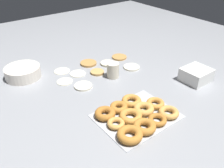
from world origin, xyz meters
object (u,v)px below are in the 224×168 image
Objects in this scene: donut_tray at (136,115)px; batter_bowl at (23,72)px; pancake_8 at (83,86)px; pancake_7 at (88,63)px; container_stack at (196,75)px; pancake_2 at (132,67)px; pancake_4 at (65,81)px; pancake_5 at (62,71)px; pancake_1 at (108,63)px; pancake_0 at (78,73)px; pancake_6 at (119,57)px; paper_cup at (113,70)px; pancake_3 at (97,72)px.

donut_tray is 0.75m from batter_bowl.
donut_tray is at bearing -82.42° from pancake_8.
container_stack reaches higher than pancake_7.
pancake_4 is (-0.43, 0.10, -0.00)m from pancake_2.
pancake_5 is at bearing 69.73° from pancake_4.
container_stack reaches higher than pancake_5.
batter_bowl reaches higher than pancake_4.
container_stack is (0.28, -0.48, 0.03)m from pancake_1.
pancake_0 reaches higher than pancake_5.
pancake_0 is 0.95× the size of pancake_8.
pancake_6 is (0.46, 0.06, 0.00)m from pancake_4.
pancake_8 reaches higher than pancake_4.
pancake_7 is 0.42m from batter_bowl.
pancake_4 is 0.93× the size of pancake_5.
batter_bowl reaches higher than pancake_7.
paper_cup is (0.15, 0.37, 0.03)m from donut_tray.
pancake_7 is at bearing -12.19° from batter_bowl.
pancake_8 is 0.39m from donut_tray.
pancake_0 is 0.12m from pancake_4.
pancake_1 and pancake_7 have the same top height.
pancake_4 is (-0.21, 0.03, -0.00)m from pancake_3.
batter_bowl is at bearing 149.13° from pancake_3.
pancake_3 reaches higher than pancake_8.
pancake_2 is 0.44m from pancake_5.
pancake_0 is 0.35m from pancake_6.
pancake_7 reaches higher than pancake_6.
pancake_6 reaches higher than pancake_4.
pancake_1 reaches higher than pancake_8.
paper_cup is at bearing 137.87° from container_stack.
pancake_2 is at bearing -13.52° from pancake_4.
container_stack is (0.51, -0.49, 0.03)m from pancake_0.
paper_cup reaches higher than pancake_3.
pancake_8 is (-0.40, -0.17, -0.00)m from pancake_6.
pancake_3 is at bearing 118.82° from paper_cup.
pancake_0 is at bearing 156.22° from pancake_2.
container_stack reaches higher than pancake_8.
paper_cup reaches higher than donut_tray.
donut_tray is (-0.32, -0.39, 0.01)m from pancake_2.
pancake_7 reaches higher than pancake_8.
pancake_0 is 1.02× the size of pancake_1.
pancake_2 is (0.09, -0.13, -0.00)m from pancake_1.
pancake_4 is 0.90× the size of pancake_8.
pancake_6 is (0.35, 0.03, 0.00)m from pancake_0.
pancake_4 is 0.84× the size of pancake_7.
pancake_8 is at bearing -151.75° from pancake_3.
batter_bowl reaches higher than pancake_5.
pancake_1 is at bearing 24.80° from pancake_3.
pancake_2 is at bearing -31.00° from pancake_5.
pancake_6 is 0.44m from pancake_8.
pancake_3 is 0.59m from container_stack.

